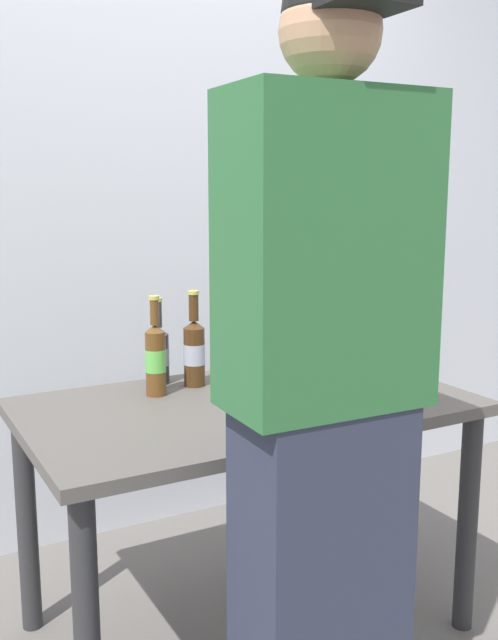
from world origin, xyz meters
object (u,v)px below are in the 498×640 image
(beer_bottle_green, at_px, (159,353))
(person_figure, at_px, (323,408))
(beer_bottle_brown, at_px, (155,357))
(beer_bottle_dark, at_px, (194,350))
(laptop, at_px, (294,365))
(coffee_mug, at_px, (405,387))

(beer_bottle_green, distance_m, person_figure, 0.95)
(beer_bottle_green, bearing_deg, person_figure, -89.64)
(beer_bottle_green, bearing_deg, beer_bottle_brown, -115.45)
(person_figure, bearing_deg, beer_bottle_green, 90.36)
(beer_bottle_dark, bearing_deg, laptop, -15.63)
(beer_bottle_dark, height_order, coffee_mug, beer_bottle_dark)
(beer_bottle_dark, bearing_deg, person_figure, -95.73)
(beer_bottle_green, height_order, coffee_mug, beer_bottle_green)
(person_figure, height_order, coffee_mug, person_figure)
(laptop, height_order, beer_bottle_green, beer_bottle_green)
(beer_bottle_brown, height_order, coffee_mug, beer_bottle_brown)
(laptop, relative_size, coffee_mug, 3.07)
(beer_bottle_brown, relative_size, beer_bottle_dark, 1.00)
(beer_bottle_dark, bearing_deg, beer_bottle_green, 139.16)
(beer_bottle_brown, xyz_separation_m, person_figure, (0.06, -0.82, 0.05))
(beer_bottle_brown, height_order, beer_bottle_dark, same)
(coffee_mug, bearing_deg, beer_bottle_dark, 136.67)
(beer_bottle_dark, relative_size, coffee_mug, 2.86)
(beer_bottle_dark, bearing_deg, beer_bottle_brown, -163.75)
(beer_bottle_brown, distance_m, person_figure, 0.82)
(laptop, distance_m, beer_bottle_green, 0.46)
(laptop, bearing_deg, person_figure, -118.24)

